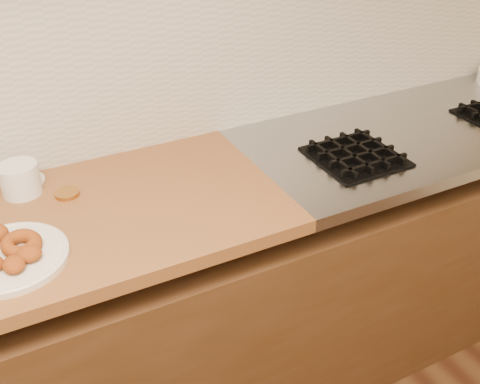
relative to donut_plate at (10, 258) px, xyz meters
name	(u,v)px	position (x,y,z in m)	size (l,w,h in m)	color
wall_back	(42,13)	(0.24, 0.43, 0.44)	(4.00, 0.02, 2.70)	#BEAD8E
base_cabinet	(118,345)	(0.24, 0.12, -0.52)	(3.60, 0.60, 0.77)	#492D1B
stovetop	(422,131)	(1.39, 0.12, -0.03)	(1.30, 0.62, 0.04)	#9EA0A5
backsplash	(53,68)	(0.24, 0.42, 0.29)	(3.60, 0.02, 0.60)	#B8B2A5
burner_grates	(434,133)	(1.36, 0.04, 0.00)	(0.91, 0.26, 0.03)	black
donut_plate	(10,258)	(0.00, 0.00, 0.00)	(0.27, 0.27, 0.02)	silver
ring_donut	(21,244)	(0.03, 0.01, 0.02)	(0.10, 0.10, 0.03)	#813D09
plastic_tub	(20,179)	(0.08, 0.30, 0.04)	(0.11, 0.11, 0.09)	silver
tub_lid	(24,181)	(0.09, 0.36, 0.00)	(0.12, 0.12, 0.01)	silver
brass_jar_lid	(67,193)	(0.18, 0.23, 0.00)	(0.07, 0.07, 0.01)	#AE7631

